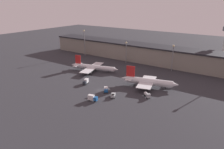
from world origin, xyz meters
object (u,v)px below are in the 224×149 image
(service_vehicle_0, at_px, (92,98))
(service_vehicle_4, at_px, (106,89))
(service_vehicle_1, at_px, (86,81))
(airplane_0, at_px, (94,67))
(service_vehicle_2, at_px, (147,95))
(service_vehicle_3, at_px, (113,95))
(airplane_1, at_px, (149,82))

(service_vehicle_0, height_order, service_vehicle_4, service_vehicle_0)
(service_vehicle_1, bearing_deg, airplane_0, -170.28)
(service_vehicle_2, bearing_deg, service_vehicle_3, -104.86)
(service_vehicle_0, distance_m, service_vehicle_3, 13.62)
(service_vehicle_0, xyz_separation_m, service_vehicle_1, (-22.07, 19.23, -0.09))
(airplane_1, height_order, service_vehicle_0, airplane_1)
(service_vehicle_1, distance_m, service_vehicle_3, 30.11)
(airplane_1, bearing_deg, service_vehicle_4, -143.67)
(airplane_0, distance_m, service_vehicle_3, 56.02)
(service_vehicle_0, xyz_separation_m, service_vehicle_2, (24.65, 23.54, -0.37))
(airplane_0, distance_m, airplane_1, 55.04)
(service_vehicle_3, bearing_deg, service_vehicle_0, -59.42)
(service_vehicle_4, bearing_deg, service_vehicle_3, 28.49)
(service_vehicle_0, bearing_deg, service_vehicle_4, 84.04)
(airplane_1, height_order, service_vehicle_1, airplane_1)
(service_vehicle_4, bearing_deg, service_vehicle_1, -134.89)
(airplane_0, xyz_separation_m, service_vehicle_0, (36.90, -46.32, -1.18))
(service_vehicle_1, bearing_deg, service_vehicle_0, 29.96)
(airplane_0, relative_size, service_vehicle_3, 7.09)
(service_vehicle_0, bearing_deg, airplane_1, 54.54)
(service_vehicle_2, distance_m, service_vehicle_4, 27.26)
(service_vehicle_2, distance_m, service_vehicle_3, 21.25)
(airplane_1, distance_m, service_vehicle_4, 30.71)
(service_vehicle_2, height_order, service_vehicle_4, service_vehicle_2)
(airplane_1, bearing_deg, service_vehicle_2, -81.57)
(airplane_0, height_order, airplane_1, airplane_1)
(service_vehicle_3, bearing_deg, service_vehicle_4, -144.25)
(service_vehicle_0, relative_size, service_vehicle_3, 1.01)
(airplane_0, xyz_separation_m, airplane_1, (54.63, -6.67, 0.63))
(service_vehicle_1, relative_size, service_vehicle_4, 1.15)
(airplane_1, distance_m, service_vehicle_1, 44.78)
(airplane_0, xyz_separation_m, service_vehicle_2, (61.55, -22.78, -1.55))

